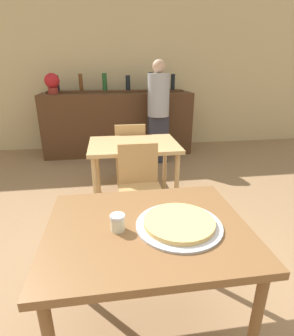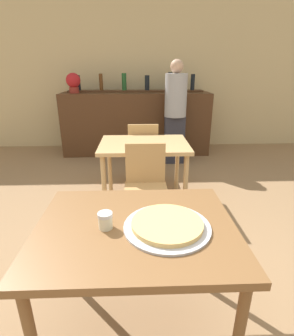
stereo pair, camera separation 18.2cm
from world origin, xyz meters
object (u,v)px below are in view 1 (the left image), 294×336
at_px(chair_far_side_front, 140,182).
at_px(cheese_shaker, 118,222).
at_px(potted_plant, 52,82).
at_px(person_standing, 158,110).
at_px(pizza_tray, 179,223).
at_px(chair_far_side_back, 130,149).

relative_size(chair_far_side_front, cheese_shaker, 9.83).
bearing_deg(chair_far_side_front, potted_plant, 115.09).
xyz_separation_m(cheese_shaker, person_standing, (0.77, 3.02, 0.08)).
height_order(pizza_tray, potted_plant, potted_plant).
distance_m(chair_far_side_back, cheese_shaker, 2.22).
bearing_deg(person_standing, chair_far_side_front, -105.60).
xyz_separation_m(person_standing, potted_plant, (-1.67, 0.53, 0.40)).
xyz_separation_m(chair_far_side_front, person_standing, (0.53, 1.90, 0.38)).
bearing_deg(cheese_shaker, chair_far_side_front, 77.95).
height_order(chair_far_side_front, pizza_tray, chair_far_side_front).
height_order(chair_far_side_back, potted_plant, potted_plant).
bearing_deg(chair_far_side_front, cheese_shaker, -102.05).
height_order(cheese_shaker, potted_plant, potted_plant).
height_order(pizza_tray, cheese_shaker, cheese_shaker).
relative_size(cheese_shaker, potted_plant, 0.26).
bearing_deg(chair_far_side_front, pizza_tray, -86.49).
xyz_separation_m(chair_far_side_front, cheese_shaker, (-0.24, -1.12, 0.30)).
distance_m(chair_far_side_front, person_standing, 2.01).
bearing_deg(potted_plant, person_standing, -17.62).
relative_size(chair_far_side_front, pizza_tray, 1.91).
xyz_separation_m(pizza_tray, person_standing, (0.46, 3.03, 0.11)).
xyz_separation_m(cheese_shaker, potted_plant, (-0.90, 3.55, 0.48)).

